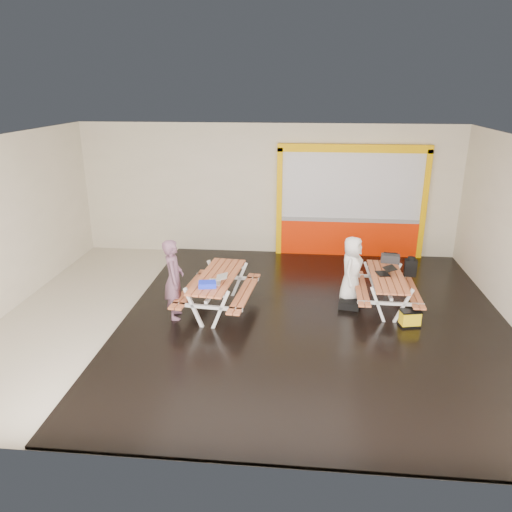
# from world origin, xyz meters

# --- Properties ---
(room) EXTENTS (10.02, 8.02, 3.52)m
(room) POSITION_xyz_m (0.00, 0.00, 1.75)
(room) COLOR beige
(room) RESTS_ON ground
(deck) EXTENTS (7.50, 7.98, 0.05)m
(deck) POSITION_xyz_m (1.25, 0.00, 0.03)
(deck) COLOR black
(deck) RESTS_ON room
(kiosk) EXTENTS (3.88, 0.16, 3.00)m
(kiosk) POSITION_xyz_m (2.20, 3.93, 1.44)
(kiosk) COLOR #F42700
(kiosk) RESTS_ON room
(picnic_table_left) EXTENTS (1.57, 2.15, 0.81)m
(picnic_table_left) POSITION_xyz_m (-0.71, 0.20, 0.62)
(picnic_table_left) COLOR #B45C33
(picnic_table_left) RESTS_ON deck
(picnic_table_right) EXTENTS (1.29, 1.87, 0.74)m
(picnic_table_right) POSITION_xyz_m (2.71, 0.70, 0.57)
(picnic_table_right) COLOR #B45C33
(picnic_table_right) RESTS_ON deck
(person_left) EXTENTS (0.50, 0.65, 1.61)m
(person_left) POSITION_xyz_m (-1.50, -0.17, 0.85)
(person_left) COLOR #684559
(person_left) RESTS_ON deck
(person_right) EXTENTS (0.67, 0.81, 1.43)m
(person_right) POSITION_xyz_m (2.01, 0.87, 0.78)
(person_right) COLOR white
(person_right) RESTS_ON deck
(laptop_left) EXTENTS (0.39, 0.36, 0.16)m
(laptop_left) POSITION_xyz_m (-0.65, -0.17, 0.86)
(laptop_left) COLOR silver
(laptop_left) RESTS_ON picnic_table_left
(laptop_right) EXTENTS (0.41, 0.38, 0.15)m
(laptop_right) POSITION_xyz_m (2.68, 0.78, 0.79)
(laptop_right) COLOR black
(laptop_right) RESTS_ON picnic_table_right
(blue_pouch) EXTENTS (0.37, 0.29, 0.10)m
(blue_pouch) POSITION_xyz_m (-0.80, -0.39, 0.86)
(blue_pouch) COLOR #192EF1
(blue_pouch) RESTS_ON picnic_table_left
(toolbox) EXTENTS (0.42, 0.25, 0.23)m
(toolbox) POSITION_xyz_m (2.89, 1.50, 0.83)
(toolbox) COLOR black
(toolbox) RESTS_ON picnic_table_right
(backpack) EXTENTS (0.27, 0.19, 0.43)m
(backpack) POSITION_xyz_m (3.33, 1.44, 0.68)
(backpack) COLOR black
(backpack) RESTS_ON picnic_table_right
(dark_case) EXTENTS (0.46, 0.38, 0.15)m
(dark_case) POSITION_xyz_m (1.97, 0.56, 0.13)
(dark_case) COLOR black
(dark_case) RESTS_ON deck
(fluke_bag) EXTENTS (0.42, 0.32, 0.33)m
(fluke_bag) POSITION_xyz_m (3.06, -0.14, 0.21)
(fluke_bag) COLOR black
(fluke_bag) RESTS_ON deck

